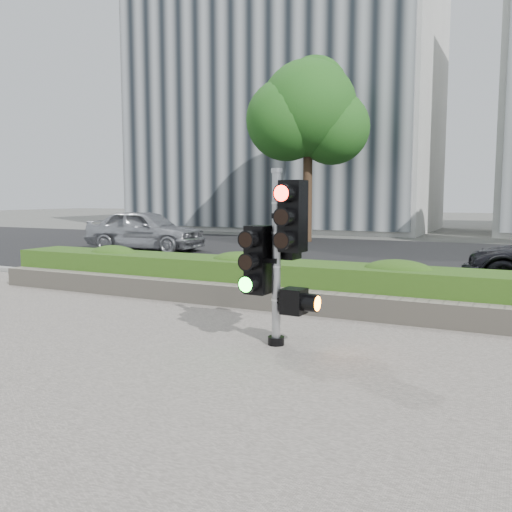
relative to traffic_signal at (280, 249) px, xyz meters
name	(u,v)px	position (x,y,z in m)	size (l,w,h in m)	color
ground	(230,343)	(-0.61, -0.11, -1.18)	(120.00, 120.00, 0.00)	#51514C
sidewalk	(81,415)	(-0.61, -2.61, -1.16)	(16.00, 11.00, 0.03)	#9E9389
road	(398,259)	(-0.61, 9.89, -1.17)	(60.00, 13.00, 0.02)	black
curb	(317,296)	(-0.61, 3.04, -1.12)	(60.00, 0.25, 0.12)	gray
stone_wall	(290,301)	(-0.61, 1.79, -0.98)	(12.00, 0.32, 0.34)	gray
hedge	(305,284)	(-0.61, 2.44, -0.81)	(12.00, 1.00, 0.68)	#538A2A
building_left	(287,94)	(-9.61, 22.89, 6.32)	(16.00, 9.00, 15.00)	#B7B7B2
tree_left	(308,113)	(-5.13, 14.44, 3.87)	(4.61, 4.03, 7.34)	black
traffic_signal	(280,249)	(0.00, 0.00, 0.00)	(0.73, 0.54, 2.08)	black
car_silver	(145,230)	(-8.60, 8.58, -0.48)	(1.60, 3.99, 1.36)	#A9ABB0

